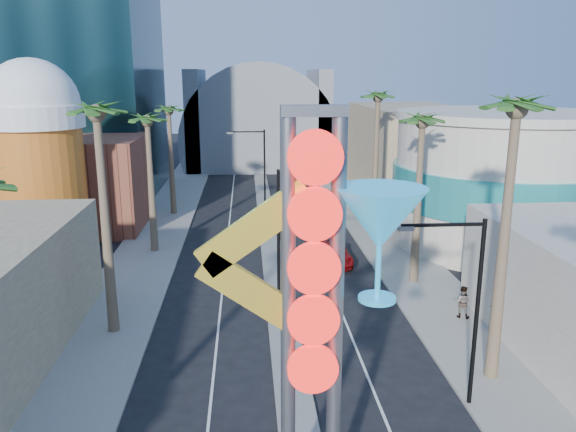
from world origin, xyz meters
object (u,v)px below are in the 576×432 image
Objects in this scene: neon_sign at (341,290)px; red_pickup at (333,253)px; pedestrian_a at (497,312)px; pedestrian_b at (462,302)px.

neon_sign reaches higher than red_pickup.
pedestrian_a is 1.99m from pedestrian_b.
pedestrian_a is at bearing -58.52° from red_pickup.
red_pickup is 2.76× the size of pedestrian_a.
red_pickup is 13.62m from pedestrian_a.
neon_sign is 16.89m from pedestrian_a.
pedestrian_b is at bearing -39.88° from pedestrian_a.
red_pickup is at bearing 81.52° from neon_sign.
pedestrian_a reaches higher than pedestrian_b.
pedestrian_b reaches higher than red_pickup.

